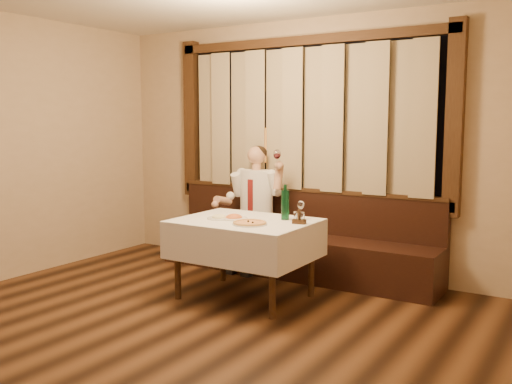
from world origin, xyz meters
The scene contains 10 objects.
room centered at (0.00, 0.97, 1.50)m, with size 5.01×6.01×2.81m.
banquette centered at (0.00, 2.72, 0.31)m, with size 3.20×0.61×0.94m.
dining_table centered at (0.00, 1.70, 0.65)m, with size 1.27×0.97×0.76m.
pizza centered at (0.17, 1.52, 0.77)m, with size 0.32×0.32×0.03m.
pasta_red centered at (-0.11, 1.68, 0.79)m, with size 0.26×0.26×0.09m.
pasta_cream centered at (-0.24, 1.61, 0.79)m, with size 0.23×0.23×0.08m.
green_bottle centered at (0.32, 1.91, 0.90)m, with size 0.08×0.08×0.35m.
table_wine_glass centered at (0.44, 2.01, 0.89)m, with size 0.07×0.07×0.18m.
cruet_caddy centered at (0.53, 1.79, 0.80)m, with size 0.13×0.08×0.13m.
seated_man centered at (-0.49, 2.63, 0.82)m, with size 0.77×0.57×1.41m.
Camera 1 is at (2.90, -2.74, 1.69)m, focal length 40.00 mm.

